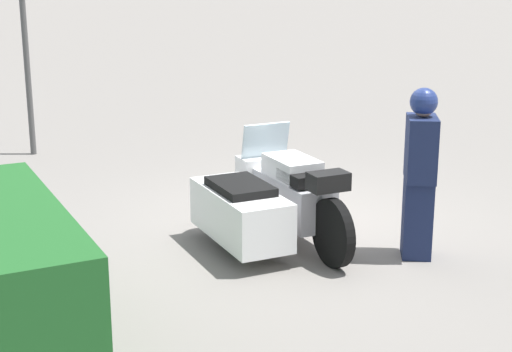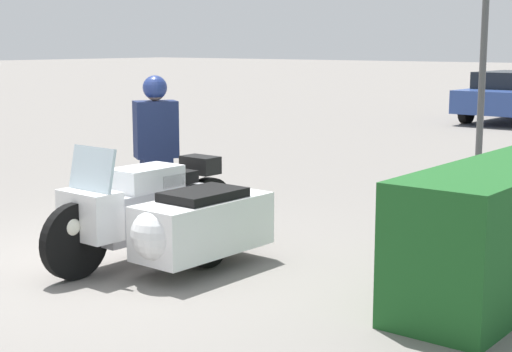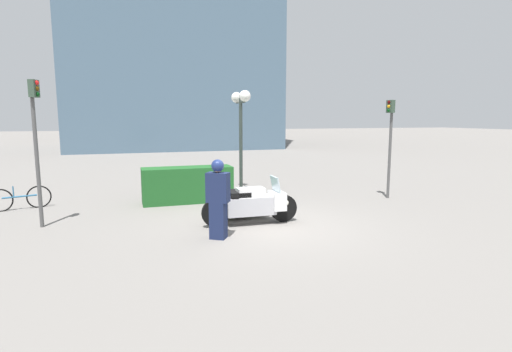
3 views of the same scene
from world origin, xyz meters
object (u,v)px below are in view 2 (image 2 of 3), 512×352
object	(u,v)px
police_motorcycle	(168,217)
officer_rider	(156,148)
hedge_bush_curbside	(501,230)
traffic_light_far	(483,28)

from	to	relation	value
police_motorcycle	officer_rider	world-z (taller)	officer_rider
police_motorcycle	hedge_bush_curbside	distance (m)	2.99
police_motorcycle	officer_rider	distance (m)	1.68
officer_rider	hedge_bush_curbside	size ratio (longest dim) A/B	0.63
traffic_light_far	police_motorcycle	bearing A→B (deg)	5.39
hedge_bush_curbside	traffic_light_far	bearing A→B (deg)	-154.39
officer_rider	hedge_bush_curbside	world-z (taller)	officer_rider
police_motorcycle	officer_rider	size ratio (longest dim) A/B	1.40
police_motorcycle	officer_rider	xyz separation A→B (m)	(-1.06, -1.23, 0.44)
hedge_bush_curbside	officer_rider	bearing A→B (deg)	-89.07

